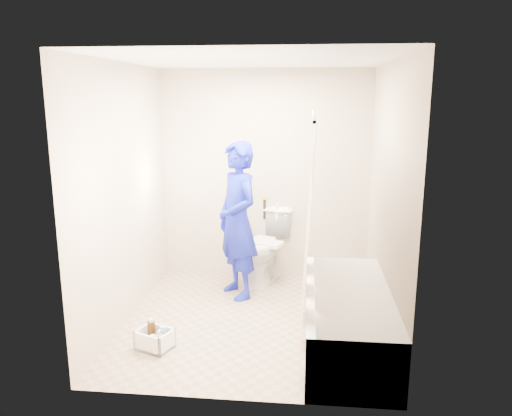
# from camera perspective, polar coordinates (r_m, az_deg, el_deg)

# --- Properties ---
(floor) EXTENTS (2.60, 2.60, 0.00)m
(floor) POSITION_cam_1_polar(r_m,az_deg,el_deg) (4.91, -0.32, -12.62)
(floor) COLOR gray
(floor) RESTS_ON ground
(ceiling) EXTENTS (2.40, 2.60, 0.02)m
(ceiling) POSITION_cam_1_polar(r_m,az_deg,el_deg) (4.44, -0.36, 16.58)
(ceiling) COLOR white
(ceiling) RESTS_ON wall_back
(wall_back) EXTENTS (2.40, 0.02, 2.40)m
(wall_back) POSITION_cam_1_polar(r_m,az_deg,el_deg) (5.80, 1.07, 3.81)
(wall_back) COLOR tan
(wall_back) RESTS_ON ground
(wall_front) EXTENTS (2.40, 0.02, 2.40)m
(wall_front) POSITION_cam_1_polar(r_m,az_deg,el_deg) (3.27, -2.82, -3.34)
(wall_front) COLOR tan
(wall_front) RESTS_ON ground
(wall_left) EXTENTS (0.02, 2.60, 2.40)m
(wall_left) POSITION_cam_1_polar(r_m,az_deg,el_deg) (4.80, -14.72, 1.49)
(wall_left) COLOR tan
(wall_left) RESTS_ON ground
(wall_right) EXTENTS (0.02, 2.60, 2.40)m
(wall_right) POSITION_cam_1_polar(r_m,az_deg,el_deg) (4.55, 14.85, 0.88)
(wall_right) COLOR tan
(wall_right) RESTS_ON ground
(bathtub) EXTENTS (0.70, 1.75, 0.50)m
(bathtub) POSITION_cam_1_polar(r_m,az_deg,el_deg) (4.40, 10.38, -12.14)
(bathtub) COLOR white
(bathtub) RESTS_ON ground
(curtain_rod) EXTENTS (0.02, 1.90, 0.02)m
(curtain_rod) POSITION_cam_1_polar(r_m,az_deg,el_deg) (3.98, 6.55, 10.45)
(curtain_rod) COLOR silver
(curtain_rod) RESTS_ON wall_back
(shower_curtain) EXTENTS (0.06, 1.75, 1.80)m
(shower_curtain) POSITION_cam_1_polar(r_m,az_deg,el_deg) (4.13, 6.22, -2.56)
(shower_curtain) COLOR white
(shower_curtain) RESTS_ON curtain_rod
(toilet) EXTENTS (0.69, 0.91, 0.83)m
(toilet) POSITION_cam_1_polar(r_m,az_deg,el_deg) (5.75, 0.94, -4.31)
(toilet) COLOR white
(toilet) RESTS_ON ground
(tank_lid) EXTENTS (0.55, 0.36, 0.04)m
(tank_lid) POSITION_cam_1_polar(r_m,az_deg,el_deg) (5.62, 0.42, -3.98)
(tank_lid) COLOR white
(tank_lid) RESTS_ON toilet
(tank_internals) EXTENTS (0.20, 0.10, 0.27)m
(tank_internals) POSITION_cam_1_polar(r_m,az_deg,el_deg) (5.87, 1.36, 0.07)
(tank_internals) COLOR black
(tank_internals) RESTS_ON toilet
(plumber) EXTENTS (0.67, 0.72, 1.65)m
(plumber) POSITION_cam_1_polar(r_m,az_deg,el_deg) (5.20, -2.12, -1.45)
(plumber) COLOR #0F1B97
(plumber) RESTS_ON ground
(cleaning_caddy) EXTENTS (0.34, 0.31, 0.22)m
(cleaning_caddy) POSITION_cam_1_polar(r_m,az_deg,el_deg) (4.45, -11.40, -14.59)
(cleaning_caddy) COLOR white
(cleaning_caddy) RESTS_ON ground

